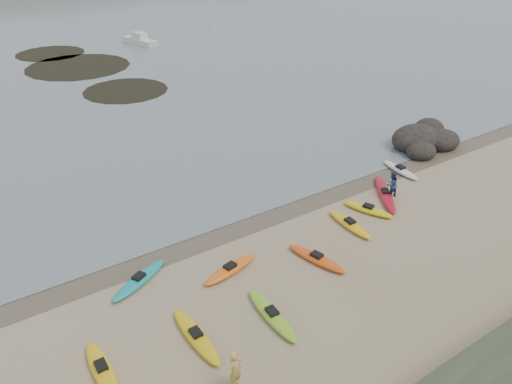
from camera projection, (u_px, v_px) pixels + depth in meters
ground at (256, 216)px, 27.68m from camera, size 600.00×600.00×0.00m
wet_sand at (259, 218)px, 27.46m from camera, size 60.00×60.00×0.00m
kayaks at (293, 251)px, 24.48m from camera, size 22.26×9.62×0.34m
person_west at (235, 370)px, 17.32m from camera, size 0.68×0.54×1.63m
person_east at (392, 184)px, 29.14m from camera, size 0.84×0.68×1.62m
rock_cluster at (424, 143)px, 35.80m from camera, size 5.46×4.04×1.94m
kelp_mats at (81, 68)px, 53.65m from camera, size 11.05×26.37×0.04m
far_hills at (64, 2)px, 195.06m from camera, size 550.00×135.00×80.00m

